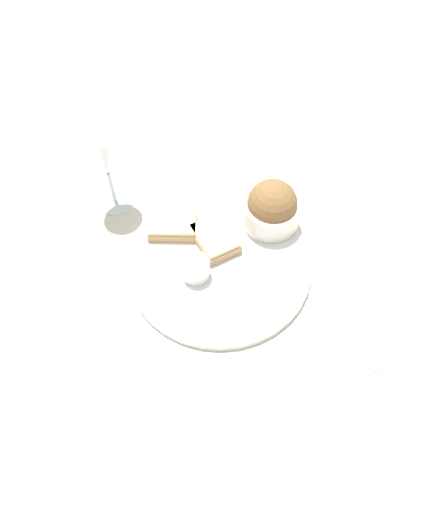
% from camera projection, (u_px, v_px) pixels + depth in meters
% --- Properties ---
extents(ground_plane, '(4.00, 4.00, 0.00)m').
position_uv_depth(ground_plane, '(219.00, 267.00, 0.90)').
color(ground_plane, beige).
extents(dinner_plate, '(0.33, 0.33, 0.01)m').
position_uv_depth(dinner_plate, '(219.00, 264.00, 0.89)').
color(dinner_plate, white).
rests_on(dinner_plate, ground_plane).
extents(salad_bowl, '(0.11, 0.11, 0.10)m').
position_uv_depth(salad_bowl, '(272.00, 208.00, 0.91)').
color(salad_bowl, silver).
rests_on(salad_bowl, dinner_plate).
extents(sauce_ramekin, '(0.05, 0.05, 0.04)m').
position_uv_depth(sauce_ramekin, '(195.00, 268.00, 0.85)').
color(sauce_ramekin, white).
rests_on(sauce_ramekin, dinner_plate).
extents(cheese_toast_near, '(0.11, 0.11, 0.03)m').
position_uv_depth(cheese_toast_near, '(215.00, 239.00, 0.90)').
color(cheese_toast_near, tan).
rests_on(cheese_toast_near, dinner_plate).
extents(cheese_toast_far, '(0.10, 0.08, 0.03)m').
position_uv_depth(cheese_toast_far, '(173.00, 227.00, 0.91)').
color(cheese_toast_far, tan).
rests_on(cheese_toast_far, dinner_plate).
extents(wine_glass, '(0.08, 0.08, 0.18)m').
position_uv_depth(wine_glass, '(104.00, 157.00, 0.89)').
color(wine_glass, silver).
rests_on(wine_glass, ground_plane).
extents(napkin, '(0.16, 0.18, 0.01)m').
position_uv_depth(napkin, '(364.00, 317.00, 0.84)').
color(napkin, beige).
rests_on(napkin, ground_plane).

